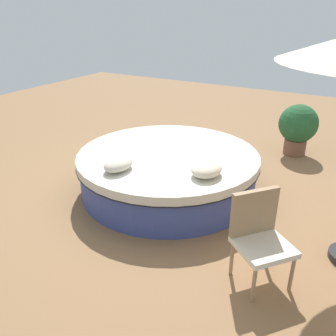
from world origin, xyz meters
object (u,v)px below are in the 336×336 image
Objects in this scene: throw_pillow_0 at (118,164)px; patio_chair at (259,232)px; throw_pillow_1 at (207,169)px; planter at (298,126)px; round_bed at (168,171)px.

throw_pillow_0 is 2.09m from patio_chair.
throw_pillow_1 is 2.99m from planter.
round_bed is at bearing 63.04° from throw_pillow_1.
throw_pillow_0 is 0.99× the size of throw_pillow_1.
throw_pillow_1 is 1.27m from patio_chair.
throw_pillow_1 is (0.44, -1.10, 0.00)m from throw_pillow_0.
patio_chair reaches higher than round_bed.
round_bed is 5.76× the size of throw_pillow_0.
patio_chair is at bearing -124.88° from round_bed.
patio_chair is (-1.24, -1.77, 0.24)m from round_bed.
planter is at bearing -26.61° from throw_pillow_0.
patio_chair is at bearing -174.41° from planter.
throw_pillow_0 reaches higher than round_bed.
throw_pillow_1 is 0.49× the size of patio_chair.
round_bed is 2.81× the size of patio_chair.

